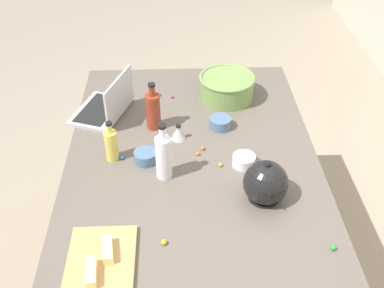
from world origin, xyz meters
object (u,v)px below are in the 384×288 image
object	(u,v)px
mixing_bowl_large	(227,87)
bottle_vinegar	(164,156)
ramekin_small	(145,157)
cutting_board	(101,264)
ramekin_medium	(244,161)
bottle_oil	(111,144)
kettle	(266,183)
butter_stick_left	(91,272)
kitchen_timer	(178,132)
ramekin_wide	(220,123)
butter_stick_right	(107,250)
laptop	(107,106)
bottle_soy	(153,110)

from	to	relation	value
mixing_bowl_large	bottle_vinegar	distance (m)	0.69
ramekin_small	cutting_board	bearing A→B (deg)	-13.48
ramekin_medium	bottle_oil	bearing A→B (deg)	-96.94
kettle	ramekin_small	size ratio (longest dim) A/B	2.11
butter_stick_left	bottle_vinegar	bearing A→B (deg)	155.01
butter_stick_left	ramekin_medium	distance (m)	0.82
butter_stick_left	kitchen_timer	world-z (taller)	kitchen_timer
bottle_oil	kitchen_timer	distance (m)	0.33
ramekin_small	ramekin_medium	xyz separation A→B (m)	(0.04, 0.43, -0.00)
butter_stick_left	cutting_board	bearing A→B (deg)	157.32
ramekin_medium	ramekin_wide	size ratio (longest dim) A/B	0.96
kettle	ramekin_wide	world-z (taller)	kettle
mixing_bowl_large	bottle_oil	bearing A→B (deg)	-48.82
ramekin_wide	ramekin_medium	bearing A→B (deg)	15.01
ramekin_small	kitchen_timer	distance (m)	0.22
bottle_vinegar	ramekin_small	xyz separation A→B (m)	(-0.10, -0.08, -0.08)
cutting_board	kitchen_timer	bearing A→B (deg)	158.60
bottle_oil	butter_stick_left	distance (m)	0.64
bottle_vinegar	kitchen_timer	bearing A→B (deg)	165.99
mixing_bowl_large	ramekin_medium	xyz separation A→B (m)	(0.56, 0.02, -0.04)
bottle_vinegar	ramekin_medium	distance (m)	0.36
butter_stick_left	ramekin_small	world-z (taller)	butter_stick_left
mixing_bowl_large	butter_stick_right	size ratio (longest dim) A/B	2.66
laptop	bottle_oil	size ratio (longest dim) A/B	1.87
bottle_oil	butter_stick_left	size ratio (longest dim) A/B	1.78
bottle_oil	cutting_board	bearing A→B (deg)	1.08
bottle_oil	kettle	world-z (taller)	bottle_oil
ramekin_wide	kitchen_timer	distance (m)	0.22
mixing_bowl_large	kitchen_timer	size ratio (longest dim) A/B	3.80
bottle_soy	butter_stick_right	xyz separation A→B (m)	(0.78, -0.14, -0.06)
butter_stick_left	ramekin_wide	size ratio (longest dim) A/B	1.05
mixing_bowl_large	bottle_vinegar	size ratio (longest dim) A/B	1.11
bottle_vinegar	ramekin_small	world-z (taller)	bottle_vinegar
butter_stick_right	ramekin_wide	bearing A→B (deg)	148.67
kettle	ramekin_small	xyz separation A→B (m)	(-0.25, -0.49, -0.05)
ramekin_medium	cutting_board	bearing A→B (deg)	-47.45
butter_stick_right	ramekin_medium	size ratio (longest dim) A/B	1.10
butter_stick_left	bottle_soy	bearing A→B (deg)	167.87
bottle_soy	butter_stick_right	world-z (taller)	bottle_soy
butter_stick_left	kettle	bearing A→B (deg)	119.65
bottle_oil	ramekin_wide	bearing A→B (deg)	113.46
kettle	laptop	bearing A→B (deg)	-132.31
laptop	kitchen_timer	world-z (taller)	laptop
ramekin_medium	kitchen_timer	distance (m)	0.35
butter_stick_left	ramekin_wide	distance (m)	1.00
laptop	ramekin_small	xyz separation A→B (m)	(0.38, 0.21, -0.02)
bottle_soy	kettle	size ratio (longest dim) A/B	1.13
laptop	ramekin_wide	distance (m)	0.58
mixing_bowl_large	ramekin_medium	size ratio (longest dim) A/B	2.93
bottle_soy	butter_stick_right	size ratio (longest dim) A/B	2.19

